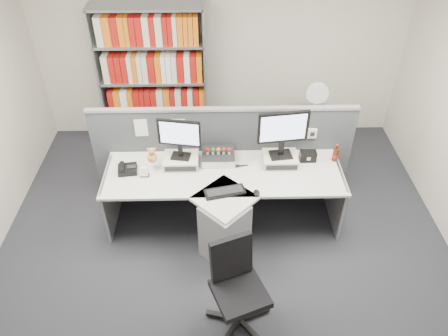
{
  "coord_description": "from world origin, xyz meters",
  "views": [
    {
      "loc": [
        -0.07,
        -2.83,
        3.72
      ],
      "look_at": [
        0.0,
        0.65,
        0.92
      ],
      "focal_mm": 34.86,
      "sensor_mm": 36.0,
      "label": 1
    }
  ],
  "objects_px": {
    "mouse": "(257,193)",
    "desk_phone": "(127,169)",
    "keyboard": "(225,192)",
    "monitor_right": "(283,131)",
    "desktop_pc": "(218,156)",
    "office_chair": "(237,284)",
    "monitor_left": "(179,136)",
    "desk_fan": "(317,95)",
    "speaker": "(308,156)",
    "filing_cabinet": "(310,137)",
    "desk": "(224,204)",
    "desk_calendar": "(144,172)",
    "shelving_unit": "(154,82)",
    "cola_bottle": "(335,154)"
  },
  "relations": [
    {
      "from": "shelving_unit",
      "to": "speaker",
      "type": "bearing_deg",
      "value": -37.67
    },
    {
      "from": "mouse",
      "to": "desk_phone",
      "type": "xyz_separation_m",
      "value": [
        -1.38,
        0.4,
        0.01
      ]
    },
    {
      "from": "mouse",
      "to": "shelving_unit",
      "type": "bearing_deg",
      "value": 121.83
    },
    {
      "from": "filing_cabinet",
      "to": "desk_fan",
      "type": "relative_size",
      "value": 1.46
    },
    {
      "from": "mouse",
      "to": "desk",
      "type": "bearing_deg",
      "value": 158.01
    },
    {
      "from": "desk",
      "to": "office_chair",
      "type": "bearing_deg",
      "value": -85.26
    },
    {
      "from": "desk",
      "to": "desk_fan",
      "type": "xyz_separation_m",
      "value": [
        1.2,
        1.4,
        0.54
      ]
    },
    {
      "from": "filing_cabinet",
      "to": "desk",
      "type": "bearing_deg",
      "value": -130.61
    },
    {
      "from": "cola_bottle",
      "to": "office_chair",
      "type": "xyz_separation_m",
      "value": [
        -1.16,
        -1.48,
        -0.3
      ]
    },
    {
      "from": "desk",
      "to": "desk_phone",
      "type": "bearing_deg",
      "value": 165.8
    },
    {
      "from": "mouse",
      "to": "desk_phone",
      "type": "height_order",
      "value": "desk_phone"
    },
    {
      "from": "desk",
      "to": "desk_calendar",
      "type": "xyz_separation_m",
      "value": [
        -0.85,
        0.19,
        0.31
      ]
    },
    {
      "from": "keyboard",
      "to": "desk_phone",
      "type": "relative_size",
      "value": 1.97
    },
    {
      "from": "keyboard",
      "to": "filing_cabinet",
      "type": "relative_size",
      "value": 0.63
    },
    {
      "from": "monitor_left",
      "to": "desk_fan",
      "type": "distance_m",
      "value": 1.96
    },
    {
      "from": "desktop_pc",
      "to": "speaker",
      "type": "xyz_separation_m",
      "value": [
        1.0,
        -0.03,
        0.01
      ]
    },
    {
      "from": "desktop_pc",
      "to": "filing_cabinet",
      "type": "bearing_deg",
      "value": 37.08
    },
    {
      "from": "desk_fan",
      "to": "desktop_pc",
      "type": "bearing_deg",
      "value": -142.93
    },
    {
      "from": "speaker",
      "to": "mouse",
      "type": "bearing_deg",
      "value": -138.05
    },
    {
      "from": "desk",
      "to": "speaker",
      "type": "relative_size",
      "value": 14.25
    },
    {
      "from": "desktop_pc",
      "to": "speaker",
      "type": "height_order",
      "value": "speaker"
    },
    {
      "from": "desk_calendar",
      "to": "cola_bottle",
      "type": "height_order",
      "value": "cola_bottle"
    },
    {
      "from": "mouse",
      "to": "office_chair",
      "type": "xyz_separation_m",
      "value": [
        -0.24,
        -0.93,
        -0.24
      ]
    },
    {
      "from": "monitor_left",
      "to": "mouse",
      "type": "distance_m",
      "value": 1.02
    },
    {
      "from": "desk",
      "to": "keyboard",
      "type": "bearing_deg",
      "value": -87.63
    },
    {
      "from": "desk_calendar",
      "to": "cola_bottle",
      "type": "relative_size",
      "value": 0.53
    },
    {
      "from": "monitor_right",
      "to": "office_chair",
      "type": "relative_size",
      "value": 0.6
    },
    {
      "from": "mouse",
      "to": "desk_fan",
      "type": "height_order",
      "value": "desk_fan"
    },
    {
      "from": "speaker",
      "to": "cola_bottle",
      "type": "height_order",
      "value": "cola_bottle"
    },
    {
      "from": "desk_calendar",
      "to": "shelving_unit",
      "type": "bearing_deg",
      "value": 91.62
    },
    {
      "from": "speaker",
      "to": "desktop_pc",
      "type": "bearing_deg",
      "value": 178.33
    },
    {
      "from": "monitor_right",
      "to": "filing_cabinet",
      "type": "distance_m",
      "value": 1.41
    },
    {
      "from": "desktop_pc",
      "to": "cola_bottle",
      "type": "height_order",
      "value": "cola_bottle"
    },
    {
      "from": "desk",
      "to": "speaker",
      "type": "bearing_deg",
      "value": 24.0
    },
    {
      "from": "monitor_right",
      "to": "desk_fan",
      "type": "bearing_deg",
      "value": 60.78
    },
    {
      "from": "monitor_left",
      "to": "desk_phone",
      "type": "bearing_deg",
      "value": -168.58
    },
    {
      "from": "desktop_pc",
      "to": "office_chair",
      "type": "height_order",
      "value": "office_chair"
    },
    {
      "from": "monitor_left",
      "to": "keyboard",
      "type": "xyz_separation_m",
      "value": [
        0.47,
        -0.49,
        -0.37
      ]
    },
    {
      "from": "desk_calendar",
      "to": "monitor_right",
      "type": "bearing_deg",
      "value": 7.51
    },
    {
      "from": "desk_calendar",
      "to": "shelving_unit",
      "type": "xyz_separation_m",
      "value": [
        -0.05,
        1.66,
        0.21
      ]
    },
    {
      "from": "speaker",
      "to": "desk_fan",
      "type": "relative_size",
      "value": 0.38
    },
    {
      "from": "monitor_right",
      "to": "desk_phone",
      "type": "height_order",
      "value": "monitor_right"
    },
    {
      "from": "keyboard",
      "to": "cola_bottle",
      "type": "bearing_deg",
      "value": 22.65
    },
    {
      "from": "keyboard",
      "to": "filing_cabinet",
      "type": "distance_m",
      "value": 1.96
    },
    {
      "from": "desktop_pc",
      "to": "desk_phone",
      "type": "bearing_deg",
      "value": -169.45
    },
    {
      "from": "monitor_right",
      "to": "desk_fan",
      "type": "relative_size",
      "value": 1.16
    },
    {
      "from": "office_chair",
      "to": "mouse",
      "type": "bearing_deg",
      "value": 75.5
    },
    {
      "from": "monitor_left",
      "to": "office_chair",
      "type": "distance_m",
      "value": 1.67
    },
    {
      "from": "monitor_right",
      "to": "desktop_pc",
      "type": "xyz_separation_m",
      "value": [
        -0.69,
        0.07,
        -0.38
      ]
    },
    {
      "from": "desktop_pc",
      "to": "filing_cabinet",
      "type": "xyz_separation_m",
      "value": [
        1.26,
        0.95,
        -0.42
      ]
    }
  ]
}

